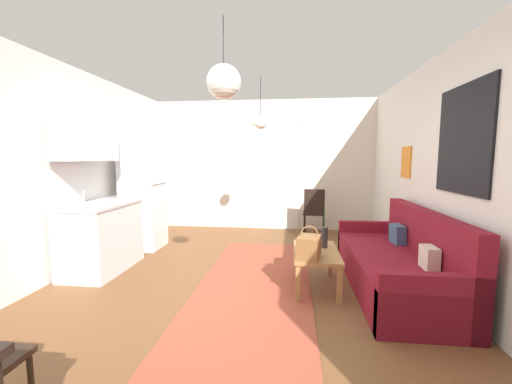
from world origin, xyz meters
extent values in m
cube|color=brown|center=(0.00, 0.00, -0.05)|extent=(5.07, 7.31, 0.10)
cube|color=silver|center=(0.00, 3.41, 1.33)|extent=(4.67, 0.10, 2.65)
cube|color=white|center=(0.03, 3.34, 1.08)|extent=(0.45, 0.02, 2.17)
cube|color=white|center=(0.51, 3.34, 1.08)|extent=(0.45, 0.02, 2.17)
cube|color=white|center=(0.27, 3.34, 2.20)|extent=(1.01, 0.03, 0.06)
cube|color=white|center=(2.28, 0.00, 1.33)|extent=(0.10, 6.91, 2.65)
cube|color=black|center=(2.22, 0.15, 1.66)|extent=(0.02, 0.94, 1.05)
cube|color=orange|center=(2.22, 1.63, 1.42)|extent=(0.02, 0.34, 0.45)
cube|color=white|center=(-2.28, 0.00, 1.33)|extent=(0.10, 6.91, 2.65)
cube|color=blue|center=(-2.22, 1.09, 1.84)|extent=(0.02, 0.32, 0.40)
cube|color=#9E4733|center=(0.17, 0.39, 0.01)|extent=(1.28, 3.43, 0.01)
cube|color=maroon|center=(1.72, 0.47, 0.20)|extent=(0.86, 2.16, 0.41)
cube|color=maroon|center=(2.07, 0.47, 0.45)|extent=(0.15, 2.16, 0.90)
cube|color=maroon|center=(1.72, -0.55, 0.28)|extent=(0.86, 0.11, 0.56)
cube|color=maroon|center=(1.72, 1.50, 0.28)|extent=(0.86, 0.11, 0.56)
cube|color=beige|center=(1.92, 0.01, 0.52)|extent=(0.12, 0.22, 0.22)
cube|color=#3D5B7F|center=(1.92, 0.92, 0.53)|extent=(0.15, 0.25, 0.24)
cube|color=#A87542|center=(0.87, 0.43, 0.41)|extent=(0.50, 0.89, 0.04)
cube|color=#A87542|center=(0.66, 0.03, 0.20)|extent=(0.05, 0.05, 0.39)
cube|color=#A87542|center=(1.08, 0.03, 0.20)|extent=(0.05, 0.05, 0.39)
cube|color=#A87542|center=(0.66, 0.83, 0.20)|extent=(0.05, 0.05, 0.39)
cube|color=#A87542|center=(1.08, 0.83, 0.20)|extent=(0.05, 0.05, 0.39)
cylinder|color=#2D2D33|center=(0.98, 0.56, 0.55)|extent=(0.08, 0.08, 0.24)
cylinder|color=#477F42|center=(0.98, 0.56, 0.78)|extent=(0.01, 0.01, 0.22)
cube|color=brown|center=(0.78, 0.14, 0.54)|extent=(0.28, 0.33, 0.24)
torus|color=brown|center=(0.78, 0.14, 0.68)|extent=(0.18, 0.01, 0.18)
cube|color=white|center=(-1.82, 1.71, 0.85)|extent=(0.56, 0.59, 1.69)
cube|color=#4C4C51|center=(-1.54, 1.71, 1.06)|extent=(0.01, 0.57, 0.01)
cylinder|color=#B7BABF|center=(-1.52, 1.55, 1.26)|extent=(0.02, 0.02, 0.24)
cylinder|color=#B7BABF|center=(-1.52, 1.55, 0.75)|extent=(0.02, 0.02, 0.37)
cube|color=silver|center=(-1.88, 0.64, 0.43)|extent=(0.60, 1.05, 0.86)
cube|color=#B7BABF|center=(-1.88, 0.64, 0.87)|extent=(0.63, 1.08, 0.03)
cube|color=#999BA0|center=(-1.88, 0.67, 0.83)|extent=(0.36, 0.40, 0.10)
cylinder|color=#B7BABF|center=(-2.12, 0.67, 0.99)|extent=(0.02, 0.02, 0.20)
cube|color=silver|center=(-2.02, 0.64, 1.77)|extent=(0.32, 0.95, 0.65)
cylinder|color=black|center=(1.22, 3.06, 0.21)|extent=(0.03, 0.03, 0.41)
cylinder|color=black|center=(0.86, 3.09, 0.21)|extent=(0.03, 0.03, 0.41)
cylinder|color=black|center=(1.19, 2.72, 0.21)|extent=(0.03, 0.03, 0.41)
cylinder|color=black|center=(0.83, 2.75, 0.21)|extent=(0.03, 0.03, 0.41)
cube|color=black|center=(1.02, 2.90, 0.42)|extent=(0.45, 0.43, 0.04)
cube|color=black|center=(1.01, 2.72, 0.67)|extent=(0.38, 0.06, 0.47)
cylinder|color=black|center=(0.01, -0.42, 2.46)|extent=(0.01, 0.01, 0.39)
sphere|color=white|center=(0.01, -0.42, 2.12)|extent=(0.29, 0.29, 0.29)
cylinder|color=black|center=(0.12, 1.57, 2.38)|extent=(0.01, 0.01, 0.55)
sphere|color=white|center=(0.12, 1.57, 2.00)|extent=(0.21, 0.21, 0.21)
camera|label=1|loc=(0.59, -3.08, 1.48)|focal=21.85mm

